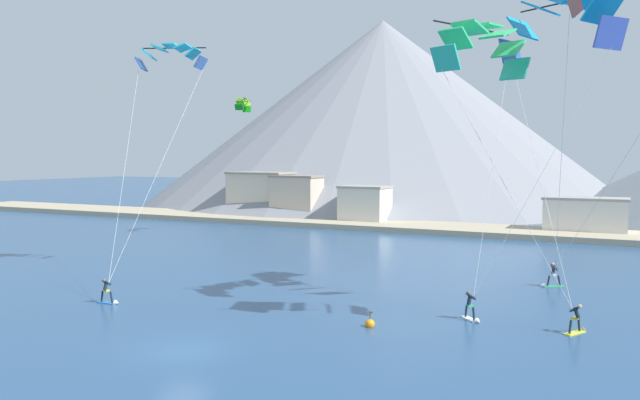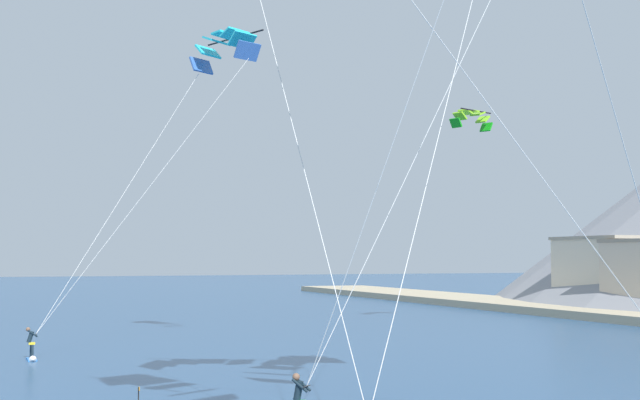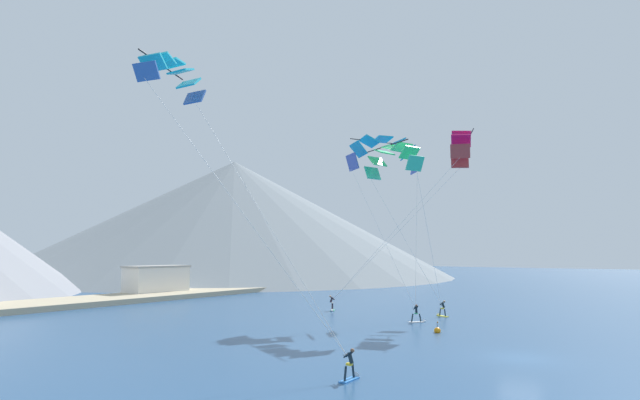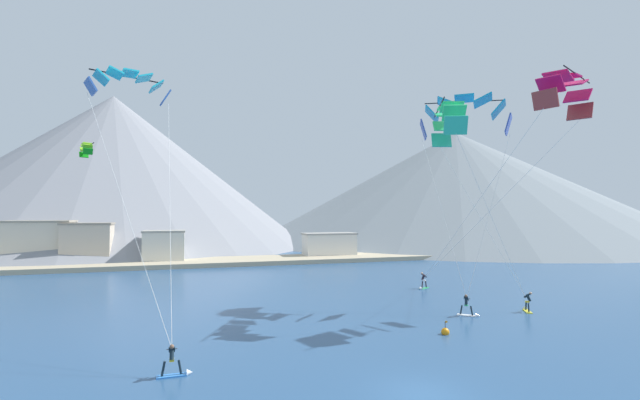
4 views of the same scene
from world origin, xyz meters
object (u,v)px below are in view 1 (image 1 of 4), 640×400
Objects in this scene: parafoil_kite_mid_center at (560,19)px; parafoil_kite_distant_high_outer at (244,103)px; kitesurfer_far_left at (551,279)px; parafoil_kite_near_lead at (171,55)px; kitesurfer_near_lead at (109,296)px; parafoil_kite_near_trail at (483,44)px; race_marker_buoy at (370,324)px; kitesurfer_mid_center at (472,311)px; kitesurfer_near_trail at (578,324)px.

parafoil_kite_mid_center reaches higher than parafoil_kite_distant_high_outer.
parafoil_kite_near_lead is (-28.70, -7.51, 17.14)m from kitesurfer_far_left.
parafoil_kite_near_lead is 0.95× the size of parafoil_kite_mid_center.
kitesurfer_near_lead is 0.96× the size of kitesurfer_far_left.
kitesurfer_far_left is 18.69m from parafoil_kite_near_trail.
race_marker_buoy is (20.85, -8.45, -17.55)m from parafoil_kite_near_lead.
kitesurfer_near_lead is 31.07m from kitesurfer_far_left.
kitesurfer_mid_center is 12.44m from kitesurfer_far_left.
kitesurfer_near_lead is at bearing -71.51° from parafoil_kite_near_lead.
kitesurfer_mid_center reaches higher than kitesurfer_near_trail.
race_marker_buoy is at bearing -140.96° from kitesurfer_mid_center.
kitesurfer_mid_center reaches higher than race_marker_buoy.
kitesurfer_near_trail is at bearing -71.34° from parafoil_kite_mid_center.
parafoil_kite_mid_center is (29.48, 1.00, 0.24)m from parafoil_kite_near_lead.
parafoil_kite_mid_center is (3.96, 3.17, 1.71)m from parafoil_kite_near_trail.
kitesurfer_far_left reaches higher than race_marker_buoy.
parafoil_kite_near_lead reaches higher than parafoil_kite_near_trail.
parafoil_kite_mid_center is at bearing 1.94° from parafoil_kite_near_lead.
kitesurfer_near_lead is 0.43× the size of parafoil_kite_distant_high_outer.
kitesurfer_near_lead is at bearing -155.38° from parafoil_kite_mid_center.
kitesurfer_near_trail is 12.36m from kitesurfer_far_left.
kitesurfer_mid_center is (-5.71, 0.01, 0.03)m from kitesurfer_near_trail.
kitesurfer_near_lead is at bearing -172.06° from race_marker_buoy.
kitesurfer_near_trail is 48.75m from parafoil_kite_distant_high_outer.
kitesurfer_near_trail is 0.10× the size of parafoil_kite_near_lead.
race_marker_buoy is (-4.79, -3.89, -0.38)m from kitesurfer_mid_center.
parafoil_kite_near_trail reaches higher than kitesurfer_near_lead.
parafoil_kite_near_trail reaches higher than kitesurfer_far_left.
parafoil_kite_distant_high_outer is at bearing 150.97° from parafoil_kite_mid_center.
race_marker_buoy is (-10.50, -3.88, -0.35)m from kitesurfer_near_trail.
parafoil_kite_distant_high_outer is at bearing 108.37° from parafoil_kite_near_lead.
parafoil_kite_near_trail is at bearing 93.05° from kitesurfer_mid_center.
kitesurfer_mid_center is at bearing 15.94° from kitesurfer_near_lead.
parafoil_kite_distant_high_outer is (-36.54, 20.28, -2.20)m from parafoil_kite_mid_center.
kitesurfer_near_lead is 0.98× the size of kitesurfer_mid_center.
kitesurfer_near_trail is at bearing 20.28° from race_marker_buoy.
kitesurfer_mid_center is 0.10× the size of parafoil_kite_mid_center.
race_marker_buoy is (-4.67, -6.27, -16.08)m from parafoil_kite_near_trail.
kitesurfer_near_lead is at bearing -158.38° from parafoil_kite_near_trail.
kitesurfer_far_left is 1.78× the size of race_marker_buoy.
kitesurfer_far_left is 0.45× the size of parafoil_kite_distant_high_outer.
kitesurfer_near_trail is at bearing -77.57° from kitesurfer_far_left.
kitesurfer_near_lead is 22.90m from kitesurfer_mid_center.
parafoil_kite_near_trail is 15.76× the size of race_marker_buoy.
race_marker_buoy is at bearing -46.79° from parafoil_kite_distant_high_outer.
parafoil_kite_near_trail is at bearing 53.36° from race_marker_buoy.
kitesurfer_far_left is at bearing 96.84° from parafoil_kite_mid_center.
parafoil_kite_mid_center reaches higher than parafoil_kite_near_lead.
parafoil_kite_near_lead is 28.54m from race_marker_buoy.
kitesurfer_mid_center is 18.67m from parafoil_kite_mid_center.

